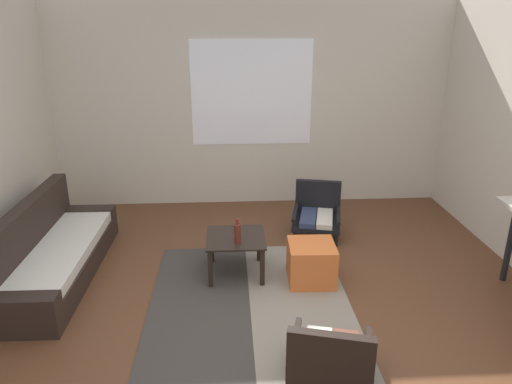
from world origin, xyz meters
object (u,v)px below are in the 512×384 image
(armchair_by_window, at_px, (317,212))
(armchair_striped_foreground, at_px, (331,358))
(couch, at_px, (52,255))
(glass_bottle, at_px, (237,233))
(ottoman_orange, at_px, (311,263))
(coffee_table, at_px, (236,244))

(armchair_by_window, height_order, armchair_striped_foreground, armchair_by_window)
(couch, xyz_separation_m, glass_bottle, (1.84, -0.19, 0.28))
(armchair_by_window, xyz_separation_m, ottoman_orange, (-0.26, -1.12, -0.07))
(ottoman_orange, bearing_deg, armchair_striped_foreground, -94.49)
(coffee_table, bearing_deg, armchair_by_window, 43.35)
(couch, distance_m, armchair_by_window, 2.94)
(couch, bearing_deg, armchair_striped_foreground, -34.58)
(coffee_table, height_order, armchair_by_window, armchair_by_window)
(armchair_by_window, bearing_deg, ottoman_orange, -102.94)
(armchair_striped_foreground, relative_size, glass_bottle, 2.78)
(coffee_table, distance_m, ottoman_orange, 0.76)
(glass_bottle, bearing_deg, couch, 174.17)
(coffee_table, height_order, ottoman_orange, coffee_table)
(coffee_table, distance_m, armchair_by_window, 1.35)
(couch, relative_size, armchair_by_window, 2.94)
(armchair_striped_foreground, height_order, ottoman_orange, armchair_striped_foreground)
(glass_bottle, bearing_deg, armchair_striped_foreground, -68.14)
(armchair_striped_foreground, xyz_separation_m, glass_bottle, (-0.60, 1.49, 0.26))
(armchair_striped_foreground, distance_m, ottoman_orange, 1.43)
(couch, bearing_deg, coffee_table, -1.88)
(armchair_striped_foreground, bearing_deg, armchair_by_window, 81.74)
(couch, xyz_separation_m, coffee_table, (1.82, -0.06, 0.10))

